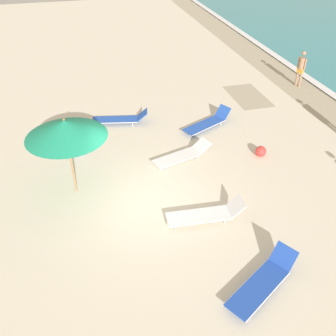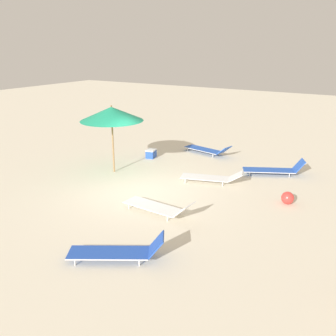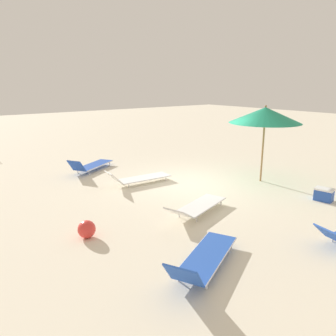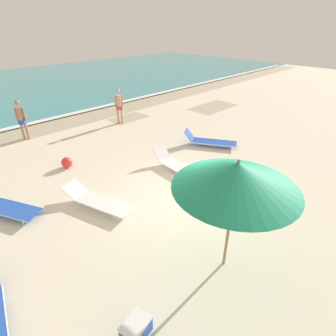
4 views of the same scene
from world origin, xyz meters
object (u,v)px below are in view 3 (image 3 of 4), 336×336
(sun_lounger_under_umbrella, at_px, (138,178))
(sun_lounger_mid_beach_solo, at_px, (91,165))
(sun_lounger_beside_umbrella, at_px, (197,206))
(beach_ball, at_px, (87,229))
(sun_lounger_near_water_left, at_px, (203,259))
(beach_umbrella, at_px, (265,115))
(cooler_box, at_px, (324,194))

(sun_lounger_under_umbrella, distance_m, sun_lounger_mid_beach_solo, 2.62)
(sun_lounger_under_umbrella, height_order, sun_lounger_mid_beach_solo, sun_lounger_mid_beach_solo)
(sun_lounger_beside_umbrella, distance_m, beach_ball, 2.86)
(sun_lounger_near_water_left, bearing_deg, sun_lounger_mid_beach_solo, -36.21)
(sun_lounger_under_umbrella, bearing_deg, beach_ball, 135.28)
(beach_umbrella, xyz_separation_m, sun_lounger_under_umbrella, (2.30, 3.55, -2.05))
(sun_lounger_near_water_left, bearing_deg, beach_ball, -1.76)
(sun_lounger_beside_umbrella, height_order, sun_lounger_mid_beach_solo, sun_lounger_mid_beach_solo)
(sun_lounger_under_umbrella, distance_m, beach_ball, 4.04)
(beach_umbrella, distance_m, sun_lounger_mid_beach_solo, 6.67)
(sun_lounger_beside_umbrella, relative_size, sun_lounger_near_water_left, 1.00)
(sun_lounger_near_water_left, bearing_deg, beach_umbrella, -88.44)
(sun_lounger_beside_umbrella, xyz_separation_m, sun_lounger_near_water_left, (-2.03, 1.68, 0.01))
(sun_lounger_beside_umbrella, relative_size, beach_ball, 5.77)
(sun_lounger_beside_umbrella, height_order, beach_ball, sun_lounger_beside_umbrella)
(beach_ball, bearing_deg, sun_lounger_mid_beach_solo, -25.40)
(sun_lounger_near_water_left, height_order, sun_lounger_mid_beach_solo, sun_lounger_near_water_left)
(sun_lounger_mid_beach_solo, distance_m, cooler_box, 8.20)
(beach_umbrella, height_order, sun_lounger_under_umbrella, beach_umbrella)
(sun_lounger_beside_umbrella, bearing_deg, beach_umbrella, -94.73)
(sun_lounger_under_umbrella, xyz_separation_m, sun_lounger_beside_umbrella, (-3.15, 0.21, -0.01))
(beach_umbrella, bearing_deg, beach_ball, 93.32)
(beach_umbrella, xyz_separation_m, cooler_box, (-2.34, 0.17, -2.07))
(cooler_box, bearing_deg, beach_umbrella, 164.00)
(sun_lounger_beside_umbrella, distance_m, sun_lounger_near_water_left, 2.63)
(sun_lounger_under_umbrella, xyz_separation_m, sun_lounger_near_water_left, (-5.17, 1.89, 0.00))
(sun_lounger_under_umbrella, relative_size, sun_lounger_beside_umbrella, 1.00)
(beach_umbrella, distance_m, sun_lounger_under_umbrella, 4.70)
(sun_lounger_under_umbrella, distance_m, sun_lounger_beside_umbrella, 3.15)
(sun_lounger_beside_umbrella, xyz_separation_m, sun_lounger_mid_beach_solo, (5.71, 0.33, 0.01))
(sun_lounger_mid_beach_solo, height_order, cooler_box, sun_lounger_mid_beach_solo)
(sun_lounger_mid_beach_solo, bearing_deg, sun_lounger_beside_umbrella, 152.34)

